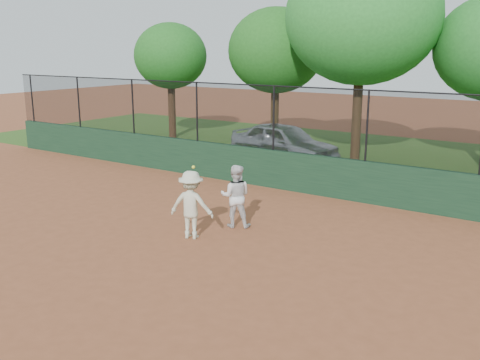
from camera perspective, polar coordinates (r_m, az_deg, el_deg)
The scene contains 10 objects.
ground at distance 12.09m, azimuth -9.06°, elevation -7.12°, with size 80.00×80.00×0.00m, color brown.
back_wall at distance 16.60m, azimuth 5.01°, elevation 0.99°, with size 26.00×0.20×1.20m, color #1B3C24.
grass_strip at distance 22.06m, azimuth 12.55°, elevation 2.36°, with size 36.00×12.00×0.01m, color #274917.
parked_car at distance 20.60m, azimuth 4.68°, elevation 3.99°, with size 1.80×4.48×1.53m, color #AEB3B8.
player_second at distance 13.07m, azimuth -0.48°, elevation -1.72°, with size 0.76×0.59×1.56m, color silver.
player_main at distance 12.34m, azimuth -5.21°, elevation -2.65°, with size 1.16×0.89×1.80m.
fence_assembly at distance 16.33m, azimuth 5.05°, elevation 6.60°, with size 26.00×0.06×2.00m.
tree_0 at distance 26.30m, azimuth -7.44°, elevation 12.95°, with size 3.60×3.27×5.48m.
tree_1 at distance 23.96m, azimuth 3.83°, elevation 13.58°, with size 4.28×3.89×6.03m.
tree_2 at distance 20.92m, azimuth 12.88°, elevation 16.58°, with size 5.76×5.23×7.89m.
Camera 1 is at (7.77, -8.20, 4.31)m, focal length 40.00 mm.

